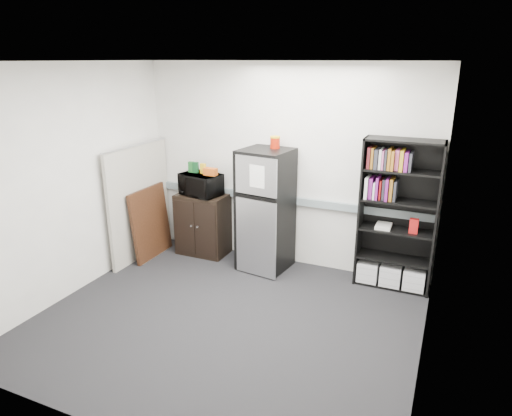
# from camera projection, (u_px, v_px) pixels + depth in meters

# --- Properties ---
(floor) EXTENTS (4.00, 4.00, 0.00)m
(floor) POSITION_uv_depth(u_px,v_px,m) (226.00, 320.00, 4.99)
(floor) COLOR black
(floor) RESTS_ON ground
(wall_back) EXTENTS (4.00, 0.02, 2.70)m
(wall_back) POSITION_uv_depth(u_px,v_px,m) (284.00, 166.00, 6.09)
(wall_back) COLOR silver
(wall_back) RESTS_ON floor
(wall_right) EXTENTS (0.02, 3.50, 2.70)m
(wall_right) POSITION_uv_depth(u_px,v_px,m) (436.00, 232.00, 3.80)
(wall_right) COLOR silver
(wall_right) RESTS_ON floor
(wall_left) EXTENTS (0.02, 3.50, 2.70)m
(wall_left) POSITION_uv_depth(u_px,v_px,m) (72.00, 182.00, 5.33)
(wall_left) COLOR silver
(wall_left) RESTS_ON floor
(ceiling) EXTENTS (4.00, 3.50, 0.02)m
(ceiling) POSITION_uv_depth(u_px,v_px,m) (220.00, 61.00, 4.14)
(ceiling) COLOR white
(ceiling) RESTS_ON wall_back
(electrical_raceway) EXTENTS (3.92, 0.05, 0.10)m
(electrical_raceway) POSITION_uv_depth(u_px,v_px,m) (283.00, 199.00, 6.20)
(electrical_raceway) COLOR gray
(electrical_raceway) RESTS_ON wall_back
(wall_note) EXTENTS (0.14, 0.00, 0.10)m
(wall_note) POSITION_uv_depth(u_px,v_px,m) (260.00, 150.00, 6.15)
(wall_note) COLOR white
(wall_note) RESTS_ON wall_back
(bookshelf) EXTENTS (0.90, 0.34, 1.85)m
(bookshelf) POSITION_uv_depth(u_px,v_px,m) (397.00, 217.00, 5.48)
(bookshelf) COLOR black
(bookshelf) RESTS_ON floor
(cubicle_partition) EXTENTS (0.06, 1.30, 1.62)m
(cubicle_partition) POSITION_uv_depth(u_px,v_px,m) (140.00, 202.00, 6.40)
(cubicle_partition) COLOR #AAA596
(cubicle_partition) RESTS_ON floor
(cabinet) EXTENTS (0.71, 0.47, 0.89)m
(cabinet) POSITION_uv_depth(u_px,v_px,m) (203.00, 224.00, 6.59)
(cabinet) COLOR black
(cabinet) RESTS_ON floor
(microwave) EXTENTS (0.62, 0.48, 0.31)m
(microwave) POSITION_uv_depth(u_px,v_px,m) (201.00, 184.00, 6.39)
(microwave) COLOR black
(microwave) RESTS_ON cabinet
(snack_box_a) EXTENTS (0.07, 0.06, 0.15)m
(snack_box_a) POSITION_uv_depth(u_px,v_px,m) (191.00, 167.00, 6.41)
(snack_box_a) COLOR #185420
(snack_box_a) RESTS_ON microwave
(snack_box_b) EXTENTS (0.08, 0.06, 0.15)m
(snack_box_b) POSITION_uv_depth(u_px,v_px,m) (196.00, 167.00, 6.38)
(snack_box_b) COLOR #0D3A19
(snack_box_b) RESTS_ON microwave
(snack_box_c) EXTENTS (0.07, 0.05, 0.14)m
(snack_box_c) POSITION_uv_depth(u_px,v_px,m) (203.00, 169.00, 6.34)
(snack_box_c) COLOR gold
(snack_box_c) RESTS_ON microwave
(snack_bag) EXTENTS (0.18, 0.11, 0.10)m
(snack_bag) POSITION_uv_depth(u_px,v_px,m) (210.00, 172.00, 6.25)
(snack_bag) COLOR #C65113
(snack_bag) RESTS_ON microwave
(refrigerator) EXTENTS (0.69, 0.71, 1.63)m
(refrigerator) POSITION_uv_depth(u_px,v_px,m) (265.00, 210.00, 6.02)
(refrigerator) COLOR black
(refrigerator) RESTS_ON floor
(coffee_can) EXTENTS (0.13, 0.13, 0.17)m
(coffee_can) POSITION_uv_depth(u_px,v_px,m) (275.00, 141.00, 5.82)
(coffee_can) COLOR #A31A07
(coffee_can) RESTS_ON refrigerator
(framed_poster) EXTENTS (0.14, 0.78, 1.01)m
(framed_poster) POSITION_uv_depth(u_px,v_px,m) (151.00, 223.00, 6.47)
(framed_poster) COLOR black
(framed_poster) RESTS_ON floor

